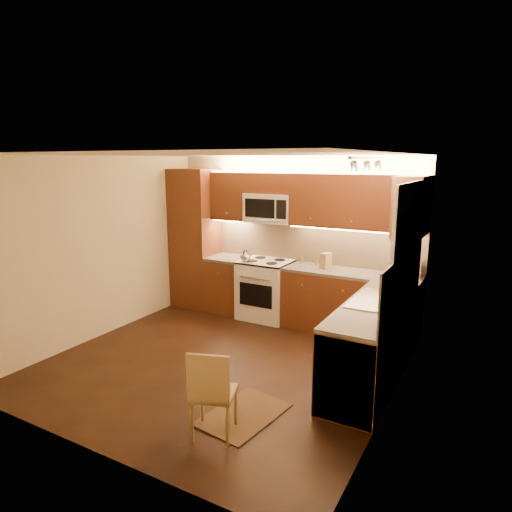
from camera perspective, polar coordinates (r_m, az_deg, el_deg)
The scene contains 37 objects.
floor at distance 5.71m, azimuth -4.11°, elevation -13.24°, with size 4.00×4.00×0.01m, color black.
ceiling at distance 5.16m, azimuth -4.53°, elevation 12.72°, with size 4.00×4.00×0.01m, color beige.
wall_back at distance 7.02m, azimuth 4.68°, elevation 2.29°, with size 4.00×0.01×2.50m, color beige.
wall_front at distance 3.85m, azimuth -20.96°, elevation -6.72°, with size 4.00×0.01×2.50m, color beige.
wall_left at distance 6.59m, azimuth -19.01°, elevation 1.02°, with size 0.01×4.00×2.50m, color beige.
wall_right at distance 4.55m, azimuth 17.31°, elevation -3.63°, with size 0.01×4.00×2.50m, color beige.
pantry at distance 7.61m, azimuth -7.67°, elevation 2.22°, with size 0.70×0.60×2.30m, color #491C0F.
base_cab_back_left at distance 7.41m, azimuth -3.40°, elevation -3.69°, with size 0.62×0.60×0.86m, color #491C0F.
counter_back_left at distance 7.30m, azimuth -3.45°, elevation -0.28°, with size 0.62×0.60×0.04m, color #373632.
base_cab_back_right at distance 6.59m, azimuth 11.77°, elevation -5.94°, with size 1.92×0.60×0.86m, color #491C0F.
counter_back_right at distance 6.46m, azimuth 11.94°, elevation -2.15°, with size 1.92×0.60×0.04m, color #373632.
base_cab_right at distance 5.25m, azimuth 14.41°, elevation -10.84°, with size 0.60×2.00×0.86m, color #491C0F.
counter_right at distance 5.09m, azimuth 14.68°, elevation -6.16°, with size 0.60×2.00×0.04m, color #373632.
dishwasher at distance 4.63m, azimuth 12.12°, elevation -13.93°, with size 0.58×0.60×0.84m, color silver.
backsplash_back at distance 6.89m, azimuth 7.29°, elevation 1.61°, with size 3.30×0.02×0.60m, color tan.
backsplash_right at distance 4.94m, azimuth 18.13°, elevation -3.05°, with size 0.02×2.00×0.60m, color tan.
upper_cab_back_left at distance 7.26m, azimuth -3.01°, elevation 7.60°, with size 0.62×0.35×0.75m, color #491C0F.
upper_cab_back_right at distance 6.42m, azimuth 12.66°, elevation 6.74°, with size 1.92×0.35×0.75m, color #491C0F.
upper_cab_bridge at distance 6.90m, azimuth 1.89°, elevation 9.21°, with size 0.76×0.35×0.31m, color #491C0F.
upper_cab_right_corner at distance 5.83m, azimuth 18.90°, elevation 5.88°, with size 0.35×0.50×0.75m, color #491C0F.
stove at distance 7.04m, azimuth 1.24°, elevation -4.25°, with size 0.76×0.65×0.92m, color silver, non-canonical shape.
microwave at distance 6.92m, azimuth 1.82°, elevation 6.10°, with size 0.76×0.38×0.44m, color silver, non-canonical shape.
window_frame at distance 5.01m, azimuth 18.71°, elevation 1.79°, with size 0.03×1.44×1.24m, color silver.
window_blinds at distance 5.01m, azimuth 18.48°, elevation 1.81°, with size 0.02×1.36×1.16m, color silver.
sink at distance 5.20m, azimuth 15.15°, elevation -4.70°, with size 0.52×0.86×0.15m, color silver, non-canonical shape.
faucet at distance 5.14m, azimuth 17.15°, elevation -4.14°, with size 0.20×0.04×0.30m, color silver, non-canonical shape.
track_light_bar at distance 4.88m, azimuth 13.95°, elevation 11.98°, with size 0.04×1.20×0.03m, color silver.
kettle at distance 6.84m, azimuth -1.38°, elevation 0.05°, with size 0.16×0.16×0.19m, color silver, non-canonical shape.
toaster_oven at distance 6.43m, azimuth 18.65°, elevation -1.40°, with size 0.37×0.28×0.22m, color silver.
knife_block at distance 6.57m, azimuth 8.84°, elevation -0.60°, with size 0.10×0.16×0.23m, color olive.
spice_jar_a at distance 6.77m, azimuth 8.41°, elevation -0.73°, with size 0.05×0.05×0.11m, color silver.
spice_jar_b at distance 6.92m, azimuth 5.83°, elevation -0.43°, with size 0.05×0.05×0.10m, color brown.
spice_jar_c at distance 6.69m, azimuth 8.97°, elevation -0.93°, with size 0.04×0.04×0.10m, color silver.
spice_jar_d at distance 6.78m, azimuth 7.67°, elevation -0.77°, with size 0.04×0.04×0.09m, color #A26E30.
soap_bottle at distance 5.62m, azimuth 17.73°, elevation -3.34°, with size 0.09×0.09×0.20m, color silver.
rug at distance 4.65m, azimuth -1.56°, elevation -19.43°, with size 0.58×0.88×0.01m, color black.
dining_chair at distance 4.20m, azimuth -5.38°, elevation -16.68°, with size 0.37×0.37×0.84m, color olive, non-canonical shape.
Camera 1 is at (2.85, -4.31, 2.44)m, focal length 31.56 mm.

